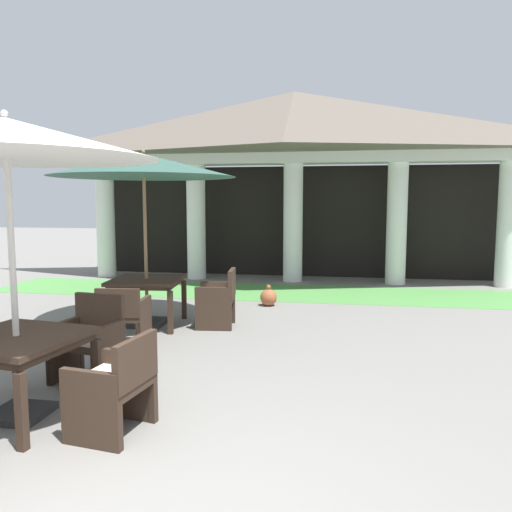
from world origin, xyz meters
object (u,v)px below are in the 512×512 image
object	(u,v)px
patio_umbrella_near_foreground	(6,140)
patio_umbrella_mid_left	(144,167)
patio_chair_near_foreground_north	(89,342)
patio_table_near_foreground	(17,346)
terracotta_urn	(269,297)
patio_chair_mid_left_east	(218,300)
patio_chair_near_foreground_east	(115,387)
patio_chair_mid_left_south	(123,317)
patio_table_mid_left	(147,284)

from	to	relation	value
patio_umbrella_near_foreground	patio_umbrella_mid_left	size ratio (longest dim) A/B	0.96
patio_chair_near_foreground_north	patio_umbrella_mid_left	bearing A→B (deg)	-74.71
patio_table_near_foreground	patio_chair_near_foreground_north	xyz separation A→B (m)	(0.14, 0.97, -0.23)
patio_umbrella_mid_left	terracotta_urn	distance (m)	3.24
patio_umbrella_near_foreground	patio_chair_mid_left_east	size ratio (longest dim) A/B	3.02
patio_table_near_foreground	patio_chair_near_foreground_east	xyz separation A→B (m)	(0.96, -0.14, -0.25)
patio_table_near_foreground	terracotta_urn	world-z (taller)	patio_table_near_foreground
patio_table_near_foreground	patio_chair_mid_left_east	bearing A→B (deg)	74.41
patio_umbrella_near_foreground	patio_chair_near_foreground_north	xyz separation A→B (m)	(0.14, 0.97, -1.97)
patio_chair_mid_left_east	patio_chair_mid_left_south	distance (m)	1.53
patio_table_mid_left	patio_chair_mid_left_south	world-z (taller)	patio_chair_mid_left_south
patio_chair_near_foreground_east	patio_table_mid_left	bearing A→B (deg)	26.32
patio_chair_mid_left_south	terracotta_urn	bearing A→B (deg)	55.75
patio_table_mid_left	patio_chair_mid_left_east	world-z (taller)	patio_chair_mid_left_east
patio_table_near_foreground	terracotta_urn	size ratio (longest dim) A/B	2.98
patio_table_near_foreground	patio_umbrella_mid_left	distance (m)	3.68
patio_chair_near_foreground_north	terracotta_urn	world-z (taller)	patio_chair_near_foreground_north
patio_chair_near_foreground_north	patio_table_mid_left	xyz separation A→B (m)	(-0.28, 2.27, 0.23)
patio_chair_mid_left_south	terracotta_urn	size ratio (longest dim) A/B	2.07
patio_table_mid_left	patio_chair_mid_left_south	xyz separation A→B (m)	(0.12, -1.07, -0.25)
patio_chair_near_foreground_north	patio_chair_mid_left_east	distance (m)	2.52
patio_table_mid_left	patio_table_near_foreground	bearing A→B (deg)	-87.51
patio_table_mid_left	patio_chair_near_foreground_north	bearing A→B (deg)	-82.95
patio_umbrella_near_foreground	patio_table_mid_left	world-z (taller)	patio_umbrella_near_foreground
patio_chair_near_foreground_north	patio_chair_mid_left_east	size ratio (longest dim) A/B	1.01
patio_table_near_foreground	patio_umbrella_mid_left	size ratio (longest dim) A/B	0.42
patio_table_near_foreground	patio_chair_mid_left_south	distance (m)	2.18
terracotta_urn	patio_umbrella_near_foreground	bearing A→B (deg)	-106.47
patio_chair_near_foreground_north	patio_umbrella_near_foreground	bearing A→B (deg)	90.00
patio_chair_near_foreground_east	patio_chair_mid_left_east	distance (m)	3.50
patio_umbrella_mid_left	patio_chair_near_foreground_north	bearing A→B (deg)	-82.95
patio_table_near_foreground	patio_umbrella_near_foreground	bearing A→B (deg)	0.00
patio_chair_near_foreground_north	patio_table_near_foreground	bearing A→B (deg)	90.00
patio_umbrella_near_foreground	patio_chair_near_foreground_east	size ratio (longest dim) A/B	3.23
patio_table_near_foreground	patio_umbrella_mid_left	bearing A→B (deg)	92.49
patio_chair_near_foreground_east	patio_chair_mid_left_south	distance (m)	2.51
patio_chair_mid_left_east	patio_table_mid_left	bearing A→B (deg)	90.00
patio_table_mid_left	terracotta_urn	xyz separation A→B (m)	(1.61, 1.72, -0.48)
patio_umbrella_near_foreground	patio_table_mid_left	size ratio (longest dim) A/B	2.36
patio_umbrella_near_foreground	patio_table_near_foreground	bearing A→B (deg)	0.00
patio_chair_near_foreground_east	patio_table_mid_left	size ratio (longest dim) A/B	0.73
patio_chair_near_foreground_east	patio_table_mid_left	world-z (taller)	patio_chair_near_foreground_east
patio_chair_near_foreground_east	patio_umbrella_mid_left	size ratio (longest dim) A/B	0.30
patio_umbrella_near_foreground	patio_umbrella_mid_left	world-z (taller)	patio_umbrella_mid_left
patio_chair_near_foreground_north	patio_table_mid_left	size ratio (longest dim) A/B	0.79
patio_chair_near_foreground_north	patio_chair_near_foreground_east	xyz separation A→B (m)	(0.82, -1.11, -0.02)
patio_table_near_foreground	patio_table_mid_left	distance (m)	3.24
patio_chair_near_foreground_north	patio_umbrella_mid_left	size ratio (longest dim) A/B	0.32
patio_table_near_foreground	patio_umbrella_mid_left	world-z (taller)	patio_umbrella_mid_left
patio_chair_mid_left_east	patio_chair_mid_left_south	bearing A→B (deg)	134.93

